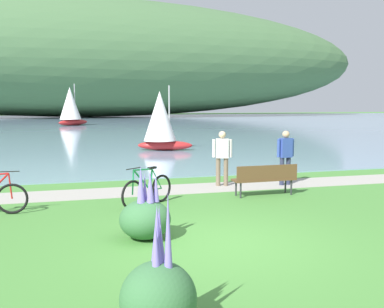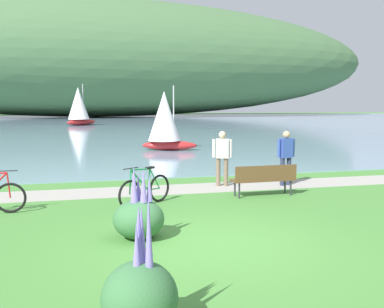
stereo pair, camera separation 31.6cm
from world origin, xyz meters
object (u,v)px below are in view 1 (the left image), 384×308
(park_bench_near_camera, at_px, (265,177))
(sailboat_toward_hillside, at_px, (161,120))
(person_at_shoreline, at_px, (222,155))
(person_on_the_grass, at_px, (285,154))
(bicycle_beside_path, at_px, (147,190))
(sailboat_nearest_to_shore, at_px, (70,106))

(park_bench_near_camera, distance_m, sailboat_toward_hillside, 12.18)
(person_at_shoreline, xyz_separation_m, person_on_the_grass, (1.96, -0.37, 0.00))
(person_on_the_grass, xyz_separation_m, sailboat_toward_hillside, (-1.86, 10.78, 0.68))
(bicycle_beside_path, relative_size, person_at_shoreline, 0.85)
(person_at_shoreline, bearing_deg, person_on_the_grass, -10.64)
(person_on_the_grass, bearing_deg, sailboat_toward_hillside, 99.78)
(park_bench_near_camera, height_order, bicycle_beside_path, bicycle_beside_path)
(person_at_shoreline, bearing_deg, bicycle_beside_path, -143.07)
(bicycle_beside_path, distance_m, person_on_the_grass, 4.94)
(bicycle_beside_path, xyz_separation_m, person_at_shoreline, (2.67, 2.00, 0.58))
(sailboat_nearest_to_shore, bearing_deg, bicycle_beside_path, -87.20)
(sailboat_toward_hillside, bearing_deg, person_on_the_grass, -80.22)
(sailboat_nearest_to_shore, bearing_deg, person_at_shoreline, -83.13)
(bicycle_beside_path, bearing_deg, park_bench_near_camera, 5.31)
(bicycle_beside_path, relative_size, person_on_the_grass, 0.85)
(person_on_the_grass, height_order, sailboat_toward_hillside, sailboat_toward_hillside)
(bicycle_beside_path, relative_size, sailboat_toward_hillside, 0.42)
(person_on_the_grass, xyz_separation_m, sailboat_nearest_to_shore, (-6.61, 38.97, 1.26))
(sailboat_toward_hillside, bearing_deg, bicycle_beside_path, -102.55)
(park_bench_near_camera, height_order, person_on_the_grass, person_on_the_grass)
(person_at_shoreline, distance_m, sailboat_toward_hillside, 10.44)
(person_on_the_grass, distance_m, sailboat_nearest_to_shore, 39.55)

